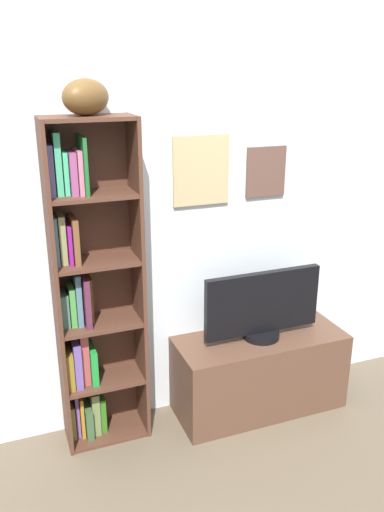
{
  "coord_description": "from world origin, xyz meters",
  "views": [
    {
      "loc": [
        -0.84,
        -1.6,
        2.02
      ],
      "look_at": [
        0.1,
        0.85,
        1.09
      ],
      "focal_mm": 37.02,
      "sensor_mm": 36.0,
      "label": 1
    }
  ],
  "objects_px": {
    "tv_stand": "(259,372)",
    "television": "(263,306)",
    "bookshelf": "(89,298)",
    "football": "(86,97)"
  },
  "relations": [
    {
      "from": "football",
      "to": "television",
      "type": "xyz_separation_m",
      "value": [
        0.95,
        -0.08,
        -1.2
      ]
    },
    {
      "from": "bookshelf",
      "to": "television",
      "type": "xyz_separation_m",
      "value": [
        1.0,
        -0.11,
        -0.17
      ]
    },
    {
      "from": "bookshelf",
      "to": "football",
      "type": "xyz_separation_m",
      "value": [
        0.05,
        -0.03,
        1.03
      ]
    },
    {
      "from": "football",
      "to": "bookshelf",
      "type": "bearing_deg",
      "value": 150.78
    },
    {
      "from": "tv_stand",
      "to": "television",
      "type": "xyz_separation_m",
      "value": [
        0.0,
        0.0,
        0.45
      ]
    },
    {
      "from": "tv_stand",
      "to": "television",
      "type": "height_order",
      "value": "television"
    },
    {
      "from": "tv_stand",
      "to": "bookshelf",
      "type": "bearing_deg",
      "value": 173.53
    },
    {
      "from": "football",
      "to": "television",
      "type": "relative_size",
      "value": 0.35
    },
    {
      "from": "bookshelf",
      "to": "tv_stand",
      "type": "height_order",
      "value": "bookshelf"
    },
    {
      "from": "football",
      "to": "tv_stand",
      "type": "bearing_deg",
      "value": -5.14
    }
  ]
}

